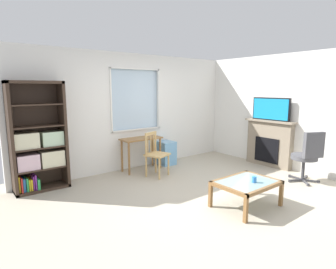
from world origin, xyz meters
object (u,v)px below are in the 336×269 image
(tv, at_px, (271,109))
(fireplace, at_px, (269,143))
(plastic_drawer_unit, at_px, (166,153))
(bookshelf, at_px, (38,144))
(office_chair, at_px, (308,154))
(desk_under_window, at_px, (141,144))
(coffee_table, at_px, (246,185))
(sippy_cup, at_px, (254,179))
(wooden_chair, at_px, (156,154))

(tv, bearing_deg, fireplace, -0.00)
(plastic_drawer_unit, bearing_deg, bookshelf, 178.70)
(office_chair, bearing_deg, fireplace, 66.20)
(desk_under_window, relative_size, plastic_drawer_unit, 1.63)
(bookshelf, distance_m, coffee_table, 3.56)
(plastic_drawer_unit, relative_size, office_chair, 0.55)
(desk_under_window, bearing_deg, bookshelf, 176.85)
(sippy_cup, bearing_deg, bookshelf, 129.74)
(bookshelf, distance_m, desk_under_window, 2.06)
(fireplace, xyz_separation_m, sippy_cup, (-2.25, -1.17, -0.09))
(desk_under_window, bearing_deg, tv, -31.15)
(tv, bearing_deg, sippy_cup, -152.31)
(bookshelf, bearing_deg, tv, -19.65)
(fireplace, bearing_deg, sippy_cup, -152.50)
(fireplace, bearing_deg, coffee_table, -154.96)
(desk_under_window, relative_size, coffee_table, 0.97)
(coffee_table, xyz_separation_m, sippy_cup, (0.04, -0.10, 0.10))
(fireplace, xyz_separation_m, coffee_table, (-2.29, -1.07, -0.19))
(sippy_cup, bearing_deg, wooden_chair, 96.69)
(desk_under_window, distance_m, coffee_table, 2.60)
(office_chair, xyz_separation_m, coffee_table, (-1.80, 0.04, -0.21))
(fireplace, relative_size, office_chair, 1.17)
(wooden_chair, bearing_deg, tv, -21.88)
(bookshelf, xyz_separation_m, sippy_cup, (2.32, -2.79, -0.38))
(wooden_chair, relative_size, office_chair, 0.90)
(desk_under_window, relative_size, sippy_cup, 9.97)
(wooden_chair, height_order, sippy_cup, wooden_chair)
(tv, distance_m, sippy_cup, 2.66)
(wooden_chair, distance_m, tv, 2.81)
(plastic_drawer_unit, bearing_deg, desk_under_window, -175.98)
(wooden_chair, xyz_separation_m, plastic_drawer_unit, (0.69, 0.57, -0.19))
(bookshelf, distance_m, plastic_drawer_unit, 2.81)
(plastic_drawer_unit, distance_m, fireplace, 2.40)
(bookshelf, xyz_separation_m, desk_under_window, (2.05, -0.11, -0.24))
(desk_under_window, bearing_deg, wooden_chair, -87.59)
(bookshelf, xyz_separation_m, plastic_drawer_unit, (2.76, -0.06, -0.55))
(bookshelf, height_order, tv, bookshelf)
(tv, bearing_deg, bookshelf, 160.35)
(tv, xyz_separation_m, sippy_cup, (-2.23, -1.17, -0.87))
(wooden_chair, relative_size, sippy_cup, 10.00)
(coffee_table, bearing_deg, bookshelf, 130.22)
(desk_under_window, relative_size, wooden_chair, 1.00)
(coffee_table, relative_size, sippy_cup, 10.29)
(sippy_cup, bearing_deg, plastic_drawer_unit, 80.93)
(wooden_chair, relative_size, plastic_drawer_unit, 1.64)
(desk_under_window, distance_m, fireplace, 2.94)
(bookshelf, height_order, coffee_table, bookshelf)
(desk_under_window, distance_m, sippy_cup, 2.70)
(desk_under_window, relative_size, tv, 0.99)
(wooden_chair, height_order, coffee_table, wooden_chair)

